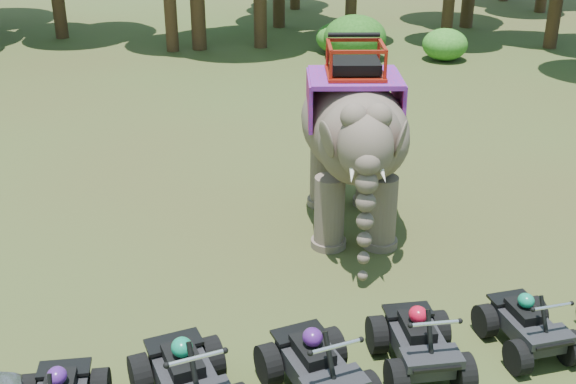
# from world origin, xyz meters

# --- Properties ---
(ground) EXTENTS (110.00, 110.00, 0.00)m
(ground) POSITION_xyz_m (0.00, 0.00, 0.00)
(ground) COLOR #47381E
(ground) RESTS_ON ground
(elephant) EXTENTS (3.20, 5.17, 4.03)m
(elephant) POSITION_xyz_m (1.94, 3.29, 2.02)
(elephant) COLOR brown
(elephant) RESTS_ON ground
(atv_1) EXTENTS (1.62, 2.04, 1.38)m
(atv_1) POSITION_xyz_m (-2.24, -1.73, 0.69)
(atv_1) COLOR black
(atv_1) RESTS_ON ground
(atv_2) EXTENTS (1.55, 1.96, 1.33)m
(atv_2) POSITION_xyz_m (-0.38, -1.91, 0.66)
(atv_2) COLOR black
(atv_2) RESTS_ON ground
(atv_3) EXTENTS (1.44, 1.85, 1.28)m
(atv_3) POSITION_xyz_m (1.31, -1.72, 0.64)
(atv_3) COLOR black
(atv_3) RESTS_ON ground
(atv_4) EXTENTS (1.15, 1.57, 1.16)m
(atv_4) POSITION_xyz_m (3.22, -1.66, 0.58)
(atv_4) COLOR black
(atv_4) RESTS_ON ground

